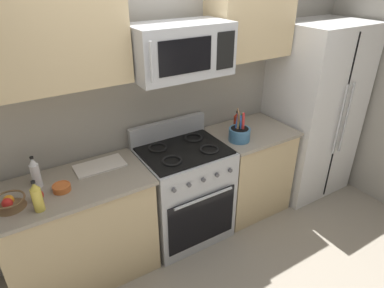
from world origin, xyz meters
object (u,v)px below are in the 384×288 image
(refrigerator, at_px, (312,112))
(fruit_basket, at_px, (9,202))
(range_oven, at_px, (184,192))
(cutting_board, at_px, (100,166))
(apple_loose, at_px, (38,195))
(microwave, at_px, (180,50))
(prep_bowl, at_px, (62,188))
(bottle_vinegar, at_px, (35,173))
(bottle_oil, at_px, (37,197))
(utensil_crock, at_px, (239,133))
(bottle_hot_sauce, at_px, (237,121))

(refrigerator, xyz_separation_m, fruit_basket, (-2.98, -0.05, 0.02))
(range_oven, height_order, cutting_board, range_oven)
(range_oven, relative_size, cutting_board, 2.80)
(fruit_basket, bearing_deg, cutting_board, 15.87)
(cutting_board, bearing_deg, apple_loose, -157.48)
(refrigerator, xyz_separation_m, microwave, (-1.62, 0.04, 0.84))
(prep_bowl, bearing_deg, bottle_vinegar, 132.83)
(fruit_basket, height_order, apple_loose, fruit_basket)
(refrigerator, relative_size, apple_loose, 23.51)
(microwave, bearing_deg, bottle_vinegar, 176.66)
(bottle_vinegar, height_order, bottle_oil, bottle_vinegar)
(range_oven, bearing_deg, bottle_vinegar, 175.35)
(apple_loose, bearing_deg, prep_bowl, 10.95)
(bottle_vinegar, xyz_separation_m, prep_bowl, (0.13, -0.14, -0.09))
(utensil_crock, xyz_separation_m, bottle_vinegar, (-1.70, 0.19, 0.05))
(utensil_crock, height_order, apple_loose, utensil_crock)
(range_oven, xyz_separation_m, microwave, (-0.00, 0.03, 1.30))
(cutting_board, distance_m, bottle_vinegar, 0.48)
(refrigerator, xyz_separation_m, bottle_vinegar, (-2.78, 0.11, 0.09))
(refrigerator, height_order, microwave, microwave)
(apple_loose, bearing_deg, refrigerator, 1.29)
(fruit_basket, bearing_deg, utensil_crock, -0.93)
(fruit_basket, xyz_separation_m, bottle_oil, (0.16, -0.13, 0.06))
(bottle_oil, xyz_separation_m, prep_bowl, (0.17, 0.15, -0.08))
(apple_loose, bearing_deg, utensil_crock, -0.51)
(utensil_crock, height_order, bottle_hot_sauce, utensil_crock)
(bottle_vinegar, bearing_deg, microwave, -3.34)
(fruit_basket, xyz_separation_m, cutting_board, (0.67, 0.19, -0.03))
(prep_bowl, bearing_deg, utensil_crock, -1.72)
(utensil_crock, xyz_separation_m, prep_bowl, (-1.57, 0.05, -0.04))
(utensil_crock, bearing_deg, fruit_basket, 179.07)
(bottle_oil, bearing_deg, bottle_hot_sauce, 9.10)
(bottle_hot_sauce, relative_size, bottle_oil, 0.83)
(refrigerator, height_order, prep_bowl, refrigerator)
(bottle_hot_sauce, bearing_deg, fruit_basket, -175.24)
(refrigerator, xyz_separation_m, prep_bowl, (-2.65, -0.03, 0.00))
(apple_loose, xyz_separation_m, prep_bowl, (0.16, 0.03, -0.01))
(bottle_vinegar, bearing_deg, bottle_hot_sauce, 0.30)
(apple_loose, distance_m, cutting_board, 0.54)
(microwave, xyz_separation_m, fruit_basket, (-1.37, -0.09, -0.82))
(range_oven, height_order, prep_bowl, range_oven)
(range_oven, distance_m, cutting_board, 0.84)
(apple_loose, height_order, bottle_oil, bottle_oil)
(bottle_hot_sauce, distance_m, bottle_vinegar, 1.83)
(fruit_basket, height_order, bottle_oil, bottle_oil)
(utensil_crock, xyz_separation_m, bottle_oil, (-1.75, -0.10, 0.04))
(apple_loose, relative_size, prep_bowl, 0.62)
(microwave, distance_m, cutting_board, 1.11)
(range_oven, distance_m, bottle_hot_sauce, 0.85)
(range_oven, relative_size, bottle_vinegar, 4.39)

